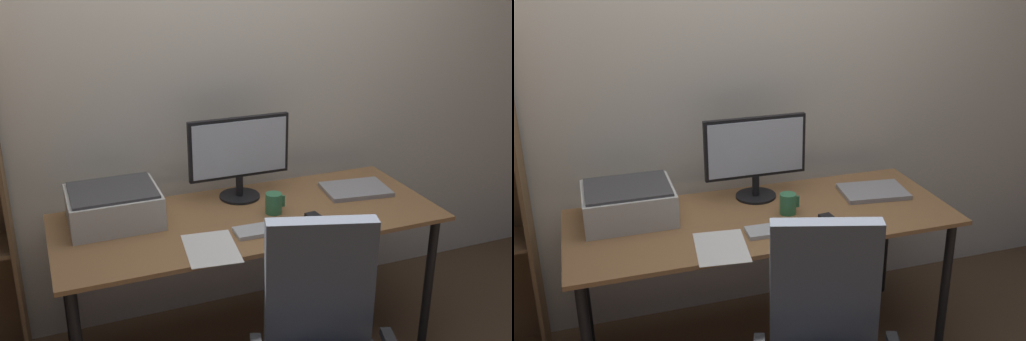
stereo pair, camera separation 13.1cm
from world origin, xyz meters
TOP-DOWN VIEW (x-y plane):
  - back_wall at (0.00, 0.53)m, footprint 6.40×0.10m
  - desk at (0.00, 0.00)m, footprint 1.77×0.71m
  - monitor at (0.03, 0.21)m, footprint 0.50×0.20m
  - keyboard at (0.02, -0.18)m, footprint 0.29×0.12m
  - mouse at (0.25, -0.18)m, footprint 0.07×0.10m
  - coffee_mug at (0.12, -0.01)m, footprint 0.09×0.08m
  - laptop at (0.61, 0.07)m, footprint 0.35×0.27m
  - printer at (-0.59, 0.16)m, footprint 0.40×0.34m
  - paper_sheet at (-0.26, -0.24)m, footprint 0.24×0.32m

SIDE VIEW (x-z plane):
  - desk at x=0.00m, z-range 0.29..1.03m
  - paper_sheet at x=-0.26m, z-range 0.74..0.74m
  - keyboard at x=0.02m, z-range 0.74..0.76m
  - laptop at x=0.61m, z-range 0.74..0.76m
  - mouse at x=0.25m, z-range 0.74..0.77m
  - coffee_mug at x=0.12m, z-range 0.74..0.84m
  - printer at x=-0.59m, z-range 0.74..0.90m
  - monitor at x=0.03m, z-range 0.77..1.18m
  - back_wall at x=0.00m, z-range 0.00..2.60m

